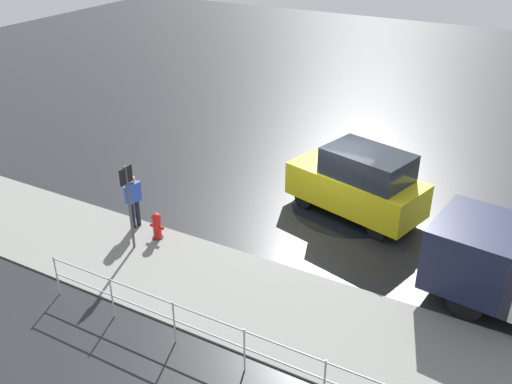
{
  "coord_description": "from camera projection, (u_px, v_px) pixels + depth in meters",
  "views": [
    {
      "loc": [
        -5.43,
        13.3,
        8.33
      ],
      "look_at": [
        1.43,
        0.93,
        0.9
      ],
      "focal_mm": 40.0,
      "sensor_mm": 36.0,
      "label": 1
    }
  ],
  "objects": [
    {
      "name": "kerb_strip",
      "position": [
        242.0,
        296.0,
        13.24
      ],
      "size": [
        24.0,
        3.2,
        0.04
      ],
      "primitive_type": "cube",
      "color": "slate",
      "rests_on": "ground"
    },
    {
      "name": "ground_plane",
      "position": [
        315.0,
        217.0,
        16.5
      ],
      "size": [
        60.0,
        60.0,
        0.0
      ],
      "primitive_type": "plane",
      "color": "black"
    },
    {
      "name": "sign_post",
      "position": [
        128.0,
        196.0,
        14.34
      ],
      "size": [
        0.07,
        0.44,
        2.4
      ],
      "color": "#4C4C51",
      "rests_on": "ground"
    },
    {
      "name": "puddle_patch",
      "position": [
        349.0,
        209.0,
        16.96
      ],
      "size": [
        3.38,
        3.38,
        0.01
      ],
      "primitive_type": "cylinder",
      "color": "black",
      "rests_on": "ground"
    },
    {
      "name": "fire_hydrant",
      "position": [
        157.0,
        226.0,
        15.3
      ],
      "size": [
        0.42,
        0.31,
        0.8
      ],
      "color": "red",
      "rests_on": "ground"
    },
    {
      "name": "metal_railing",
      "position": [
        208.0,
        328.0,
        11.25
      ],
      "size": [
        8.37,
        0.04,
        1.05
      ],
      "color": "#B7BABF",
      "rests_on": "ground"
    },
    {
      "name": "moving_hatchback",
      "position": [
        359.0,
        183.0,
        16.21
      ],
      "size": [
        4.21,
        2.66,
        2.06
      ],
      "color": "yellow",
      "rests_on": "ground"
    },
    {
      "name": "pedestrian",
      "position": [
        133.0,
        197.0,
        15.57
      ],
      "size": [
        0.31,
        0.56,
        1.62
      ],
      "color": "blue",
      "rests_on": "ground"
    }
  ]
}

